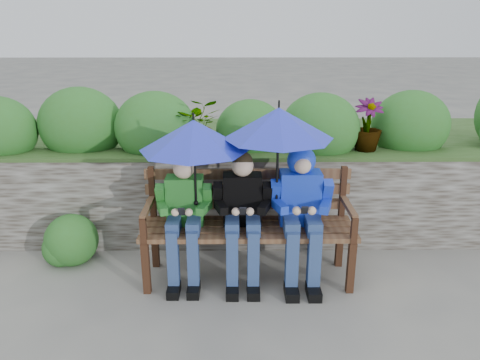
{
  "coord_description": "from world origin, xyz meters",
  "views": [
    {
      "loc": [
        -0.03,
        -3.96,
        2.32
      ],
      "look_at": [
        0.0,
        0.1,
        0.95
      ],
      "focal_mm": 35.0,
      "sensor_mm": 36.0,
      "label": 1
    }
  ],
  "objects_px": {
    "boy_left": "(184,213)",
    "boy_middle": "(243,211)",
    "park_bench": "(248,218)",
    "umbrella_right": "(279,123)",
    "boy_right": "(301,204)",
    "umbrella_left": "(194,135)"
  },
  "relations": [
    {
      "from": "umbrella_right",
      "to": "boy_middle",
      "type": "bearing_deg",
      "value": -178.67
    },
    {
      "from": "park_bench",
      "to": "boy_right",
      "type": "bearing_deg",
      "value": -10.6
    },
    {
      "from": "boy_right",
      "to": "boy_left",
      "type": "bearing_deg",
      "value": -179.66
    },
    {
      "from": "boy_middle",
      "to": "umbrella_left",
      "type": "xyz_separation_m",
      "value": [
        -0.42,
        0.01,
        0.7
      ]
    },
    {
      "from": "boy_middle",
      "to": "umbrella_left",
      "type": "relative_size",
      "value": 1.28
    },
    {
      "from": "umbrella_left",
      "to": "park_bench",
      "type": "bearing_deg",
      "value": 10.97
    },
    {
      "from": "boy_left",
      "to": "umbrella_right",
      "type": "bearing_deg",
      "value": 0.27
    },
    {
      "from": "park_bench",
      "to": "boy_middle",
      "type": "xyz_separation_m",
      "value": [
        -0.05,
        -0.1,
        0.11
      ]
    },
    {
      "from": "boy_left",
      "to": "umbrella_left",
      "type": "xyz_separation_m",
      "value": [
        0.11,
        0.0,
        0.72
      ]
    },
    {
      "from": "umbrella_left",
      "to": "boy_right",
      "type": "bearing_deg",
      "value": 0.12
    },
    {
      "from": "boy_middle",
      "to": "boy_right",
      "type": "xyz_separation_m",
      "value": [
        0.53,
        0.01,
        0.07
      ]
    },
    {
      "from": "boy_left",
      "to": "boy_middle",
      "type": "bearing_deg",
      "value": -0.34
    },
    {
      "from": "boy_right",
      "to": "umbrella_right",
      "type": "relative_size",
      "value": 1.32
    },
    {
      "from": "park_bench",
      "to": "umbrella_left",
      "type": "xyz_separation_m",
      "value": [
        -0.47,
        -0.09,
        0.81
      ]
    },
    {
      "from": "boy_right",
      "to": "umbrella_left",
      "type": "distance_m",
      "value": 1.15
    },
    {
      "from": "park_bench",
      "to": "umbrella_right",
      "type": "xyz_separation_m",
      "value": [
        0.25,
        -0.09,
        0.92
      ]
    },
    {
      "from": "boy_right",
      "to": "umbrella_right",
      "type": "height_order",
      "value": "umbrella_right"
    },
    {
      "from": "park_bench",
      "to": "umbrella_right",
      "type": "height_order",
      "value": "umbrella_right"
    },
    {
      "from": "park_bench",
      "to": "boy_middle",
      "type": "relative_size",
      "value": 1.6
    },
    {
      "from": "park_bench",
      "to": "umbrella_left",
      "type": "distance_m",
      "value": 0.94
    },
    {
      "from": "umbrella_left",
      "to": "boy_left",
      "type": "bearing_deg",
      "value": -177.7
    },
    {
      "from": "umbrella_right",
      "to": "umbrella_left",
      "type": "bearing_deg",
      "value": 179.96
    }
  ]
}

